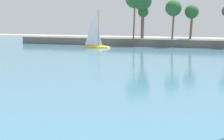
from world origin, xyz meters
TOP-DOWN VIEW (x-y plane):
  - sea at (0.00, 65.12)m, footprint 220.00×112.84m
  - palm_headland at (0.61, 81.51)m, footprint 94.70×6.36m
  - sailboat_near_shore at (-22.86, 71.38)m, footprint 6.57×2.79m

SIDE VIEW (x-z plane):
  - sea at x=0.00m, z-range 0.00..0.06m
  - sailboat_near_shore at x=-22.86m, z-range -3.72..5.51m
  - palm_headland at x=0.61m, z-range -2.84..10.58m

